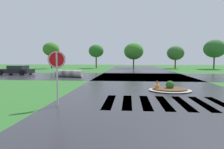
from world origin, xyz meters
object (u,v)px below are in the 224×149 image
object	(u,v)px
stop_sign	(57,65)
drainage_pipe_stack	(69,73)
median_island	(170,89)
car_white_sedan	(16,70)
traffic_cone	(157,86)

from	to	relation	value
stop_sign	drainage_pipe_stack	size ratio (longest dim) A/B	0.73
median_island	car_white_sedan	world-z (taller)	car_white_sedan
median_island	drainage_pipe_stack	world-z (taller)	drainage_pipe_stack
traffic_cone	car_white_sedan	bearing A→B (deg)	146.13
car_white_sedan	traffic_cone	xyz separation A→B (m)	(17.01, -11.42, -0.23)
stop_sign	median_island	world-z (taller)	stop_sign
car_white_sedan	traffic_cone	size ratio (longest dim) A/B	6.35
drainage_pipe_stack	median_island	bearing A→B (deg)	-41.23
stop_sign	car_white_sedan	size ratio (longest dim) A/B	0.54
median_island	car_white_sedan	xyz separation A→B (m)	(-17.86, 11.33, 0.45)
car_white_sedan	drainage_pipe_stack	world-z (taller)	car_white_sedan
traffic_cone	stop_sign	bearing A→B (deg)	-138.22
stop_sign	traffic_cone	distance (m)	7.01
median_island	drainage_pipe_stack	bearing A→B (deg)	138.77
stop_sign	traffic_cone	bearing A→B (deg)	16.79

